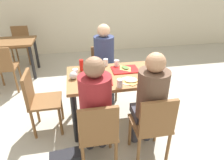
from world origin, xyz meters
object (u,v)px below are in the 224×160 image
(paper_plate_center, at_px, (97,69))
(background_table, at_px, (12,47))
(tray_red_near, at_px, (98,81))
(pizza_slice_d, at_px, (131,81))
(soda_can, at_px, (148,67))
(background_chair_far, at_px, (21,42))
(main_table, at_px, (112,82))
(plastic_cup_c, at_px, (75,73))
(pizza_slice_c, at_px, (98,68))
(plastic_cup_b, at_px, (120,83))
(background_chair_near, at_px, (3,66))
(foil_bundle, at_px, (73,75))
(chair_far_side, at_px, (103,68))
(chair_near_left, at_px, (98,132))
(person_in_red, at_px, (95,104))
(pizza_slice_b, at_px, (125,68))
(paper_plate_near_edge, at_px, (129,81))
(plastic_cup_d, at_px, (117,64))
(person_in_brown_jacket, at_px, (150,98))
(condiment_bottle, at_px, (81,65))
(plastic_cup_a, at_px, (106,62))
(chair_near_right, at_px, (153,124))
(chair_left_end, at_px, (38,98))
(person_far_side, at_px, (104,58))
(tray_red_far, at_px, (125,70))
(pizza_slice_a, at_px, (96,80))

(paper_plate_center, height_order, background_table, paper_plate_center)
(tray_red_near, xyz_separation_m, pizza_slice_d, (0.40, -0.10, 0.01))
(soda_can, xyz_separation_m, background_chair_far, (-2.21, 2.64, -0.30))
(main_table, height_order, plastic_cup_c, plastic_cup_c)
(pizza_slice_c, xyz_separation_m, plastic_cup_c, (-0.32, -0.17, 0.03))
(plastic_cup_b, relative_size, background_chair_near, 0.12)
(foil_bundle, relative_size, background_chair_far, 0.12)
(chair_far_side, height_order, foil_bundle, chair_far_side)
(chair_near_left, height_order, person_in_red, person_in_red)
(person_in_red, relative_size, pizza_slice_b, 5.72)
(paper_plate_near_edge, distance_m, plastic_cup_d, 0.47)
(pizza_slice_b, bearing_deg, tray_red_near, -146.94)
(pizza_slice_b, relative_size, background_table, 0.25)
(person_in_brown_jacket, height_order, background_chair_far, person_in_brown_jacket)
(main_table, xyz_separation_m, background_table, (-1.71, 1.93, -0.03))
(chair_near_left, xyz_separation_m, condiment_bottle, (-0.09, 0.98, 0.32))
(tray_red_near, distance_m, background_table, 2.56)
(plastic_cup_a, bearing_deg, chair_near_right, -73.61)
(main_table, distance_m, pizza_slice_b, 0.29)
(chair_near_left, height_order, pizza_slice_d, chair_near_left)
(person_in_red, bearing_deg, soda_can, 39.28)
(soda_can, bearing_deg, chair_near_left, -135.15)
(pizza_slice_c, distance_m, background_table, 2.31)
(paper_plate_center, distance_m, paper_plate_near_edge, 0.55)
(pizza_slice_c, bearing_deg, chair_left_end, -164.23)
(chair_far_side, distance_m, condiment_bottle, 0.75)
(chair_near_left, height_order, foil_bundle, chair_near_left)
(paper_plate_near_edge, bearing_deg, person_far_side, 101.82)
(pizza_slice_b, xyz_separation_m, background_table, (-1.93, 1.79, -0.15))
(person_in_red, height_order, background_chair_near, person_in_red)
(tray_red_far, distance_m, pizza_slice_b, 0.03)
(chair_near_right, relative_size, condiment_bottle, 5.42)
(background_chair_near, bearing_deg, pizza_slice_d, -36.87)
(person_far_side, relative_size, plastic_cup_c, 12.77)
(chair_near_left, bearing_deg, tray_red_near, 82.09)
(plastic_cup_b, distance_m, soda_can, 0.58)
(tray_red_near, bearing_deg, pizza_slice_c, 82.11)
(main_table, distance_m, chair_near_right, 0.84)
(soda_can, height_order, background_chair_near, soda_can)
(pizza_slice_a, relative_size, pizza_slice_c, 1.11)
(background_chair_near, bearing_deg, person_in_brown_jacket, -42.33)
(plastic_cup_b, relative_size, plastic_cup_c, 1.00)
(chair_far_side, bearing_deg, chair_near_right, -79.20)
(chair_far_side, xyz_separation_m, soda_can, (0.50, -0.75, 0.30))
(chair_near_left, distance_m, chair_left_end, 1.03)
(chair_far_side, relative_size, foil_bundle, 8.67)
(paper_plate_center, distance_m, background_chair_near, 1.84)
(pizza_slice_c, height_order, plastic_cup_a, plastic_cup_a)
(foil_bundle, bearing_deg, pizza_slice_c, 35.94)
(pizza_slice_a, bearing_deg, main_table, 30.40)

